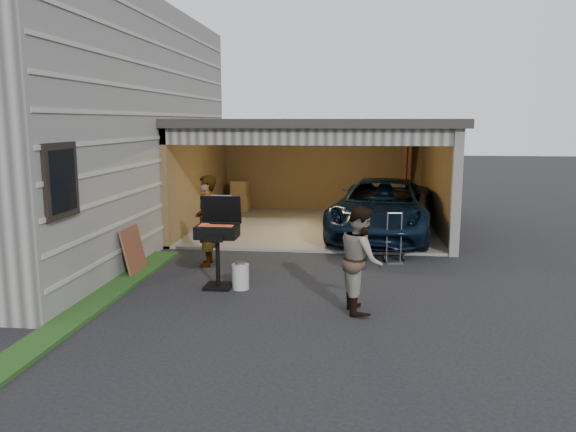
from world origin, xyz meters
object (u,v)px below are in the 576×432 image
minivan (383,210)px  man (361,259)px  plywood_panel (134,251)px  propane_tank (241,277)px  woman (206,221)px  hand_truck (394,253)px  bbq_grill (218,235)px

minivan → man: (-0.60, -5.49, 0.11)m
minivan → plywood_panel: 6.18m
propane_tank → woman: bearing=123.3°
plywood_panel → hand_truck: size_ratio=0.87×
man → plywood_panel: bearing=58.4°
woman → propane_tank: bearing=24.4°
propane_tank → hand_truck: hand_truck is taller
man → bbq_grill: 2.61m
woman → plywood_panel: size_ratio=2.00×
man → hand_truck: bearing=-23.8°
minivan → propane_tank: bearing=-111.6°
woman → man: bearing=42.6°
minivan → woman: bearing=-131.4°
woman → man: 3.86m
plywood_panel → bbq_grill: bearing=-20.5°
woman → propane_tank: size_ratio=4.13×
woman → plywood_panel: bearing=-65.9°
hand_truck → man: bearing=-111.0°
man → propane_tank: (-2.03, 0.89, -0.59)m
propane_tank → hand_truck: 3.50m
propane_tank → man: bearing=-23.8°
plywood_panel → minivan: bearing=38.8°
propane_tank → plywood_panel: 2.32m
minivan → hand_truck: (0.12, -2.42, -0.49)m
woman → hand_truck: (3.74, 0.67, -0.70)m
propane_tank → plywood_panel: bearing=161.7°
hand_truck → woman: bearing=-177.7°
woman → bbq_grill: bearing=13.3°
plywood_panel → hand_truck: bearing=16.3°
minivan → hand_truck: 2.47m
man → hand_truck: man is taller
man → hand_truck: 3.21m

